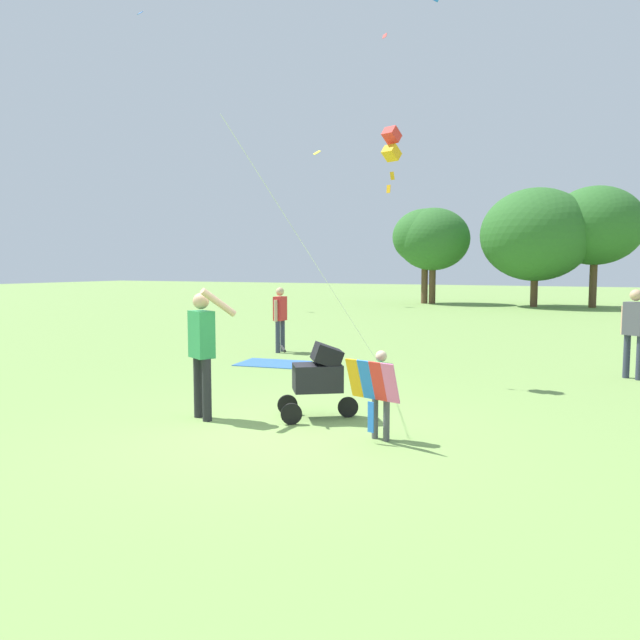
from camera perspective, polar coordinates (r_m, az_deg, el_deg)
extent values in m
plane|color=#75994C|center=(7.59, -3.33, -10.54)|extent=(120.00, 120.00, 0.00)
cylinder|color=brown|center=(33.81, 9.87, 3.44)|extent=(0.36, 0.36, 2.22)
ellipsoid|color=#2D6628|center=(33.83, 9.94, 7.77)|extent=(3.62, 3.26, 3.08)
cylinder|color=brown|center=(33.69, 10.59, 3.18)|extent=(0.36, 0.36, 1.93)
ellipsoid|color=#2D6628|center=(33.71, 10.66, 7.54)|extent=(4.00, 3.60, 3.40)
cylinder|color=brown|center=(32.32, 19.62, 2.46)|extent=(0.36, 0.36, 1.45)
ellipsoid|color=#2D6628|center=(32.34, 19.77, 7.62)|extent=(5.47, 4.93, 4.65)
cylinder|color=brown|center=(32.85, 24.45, 3.02)|extent=(0.36, 0.36, 2.23)
ellipsoid|color=#2D6628|center=(32.90, 24.64, 8.14)|extent=(4.56, 4.10, 3.87)
cylinder|color=#4C4C51|center=(7.18, 6.32, -9.31)|extent=(0.08, 0.08, 0.52)
cylinder|color=#4C4C51|center=(7.27, 5.23, -9.12)|extent=(0.08, 0.08, 0.52)
cube|color=#2D8C4C|center=(7.13, 5.80, -5.64)|extent=(0.26, 0.20, 0.39)
cylinder|color=beige|center=(7.06, 6.76, -5.99)|extent=(0.06, 0.06, 0.35)
cylinder|color=beige|center=(7.21, 4.86, -5.73)|extent=(0.06, 0.06, 0.35)
sphere|color=beige|center=(7.08, 5.83, -3.44)|extent=(0.14, 0.14, 0.14)
cube|color=pink|center=(6.84, 6.68, -5.97)|extent=(0.20, 0.20, 0.47)
cube|color=red|center=(6.93, 5.53, -5.81)|extent=(0.20, 0.20, 0.47)
cube|color=blue|center=(7.03, 4.41, -5.66)|extent=(0.20, 0.20, 0.47)
cube|color=#F4A319|center=(7.13, 3.32, -5.50)|extent=(0.20, 0.20, 0.47)
cube|color=blue|center=(7.06, 4.84, -9.15)|extent=(0.08, 0.03, 0.36)
cylinder|color=#232328|center=(8.37, -11.47, -6.23)|extent=(0.12, 0.12, 0.83)
cylinder|color=#232328|center=(8.14, -10.68, -6.53)|extent=(0.12, 0.12, 0.83)
cube|color=#2D8C4C|center=(8.14, -11.17, -1.34)|extent=(0.43, 0.37, 0.63)
cylinder|color=tan|center=(8.35, -11.84, -1.49)|extent=(0.09, 0.09, 0.56)
cylinder|color=tan|center=(7.96, -9.61, 1.64)|extent=(0.31, 0.49, 0.39)
sphere|color=tan|center=(8.10, -11.22, 1.77)|extent=(0.22, 0.22, 0.22)
cylinder|color=black|center=(8.26, 2.67, -8.25)|extent=(0.25, 0.19, 0.28)
cylinder|color=black|center=(8.39, -3.10, -8.03)|extent=(0.25, 0.19, 0.28)
cylinder|color=black|center=(7.89, -2.73, -8.88)|extent=(0.25, 0.19, 0.28)
cube|color=black|center=(8.10, -0.25, -5.47)|extent=(0.78, 0.72, 0.36)
cube|color=black|center=(8.07, 0.65, -3.35)|extent=(0.58, 0.58, 0.35)
cylinder|color=black|center=(7.98, -3.52, -2.73)|extent=(0.30, 0.42, 0.04)
cube|color=red|center=(11.02, 6.81, 17.02)|extent=(0.33, 0.36, 0.29)
cube|color=#F4A319|center=(10.96, 6.79, 15.44)|extent=(0.33, 0.36, 0.29)
cube|color=#F4A319|center=(10.87, 6.86, 13.41)|extent=(0.09, 0.07, 0.14)
cube|color=#F4A319|center=(10.88, 6.51, 12.24)|extent=(0.08, 0.05, 0.14)
cylinder|color=silver|center=(9.33, -0.12, 4.85)|extent=(1.12, 3.57, 4.01)
cube|color=blue|center=(33.88, -16.69, 26.10)|extent=(0.22, 0.25, 0.21)
cube|color=yellow|center=(32.60, -0.30, 15.58)|extent=(0.49, 0.41, 0.31)
cube|color=red|center=(38.74, 6.15, 25.20)|extent=(0.27, 0.26, 0.33)
cylinder|color=#33384C|center=(12.27, 28.03, -3.20)|extent=(0.12, 0.12, 0.80)
cylinder|color=#33384C|center=(12.41, 27.06, -3.08)|extent=(0.12, 0.12, 0.80)
cube|color=#4C4C56|center=(12.26, 27.68, 0.11)|extent=(0.41, 0.38, 0.60)
cylinder|color=tan|center=(12.39, 26.82, 0.00)|extent=(0.09, 0.09, 0.54)
sphere|color=tan|center=(12.24, 27.76, 2.09)|extent=(0.21, 0.21, 0.21)
cylinder|color=#33384C|center=(14.49, -3.56, -1.51)|extent=(0.11, 0.11, 0.76)
cylinder|color=#33384C|center=(14.28, -4.02, -1.60)|extent=(0.11, 0.11, 0.76)
cube|color=red|center=(14.32, -3.81, 1.10)|extent=(0.21, 0.33, 0.57)
cylinder|color=tan|center=(14.51, -3.41, 0.99)|extent=(0.08, 0.08, 0.51)
cylinder|color=tan|center=(14.14, -4.21, 0.88)|extent=(0.08, 0.08, 0.51)
sphere|color=tan|center=(14.30, -3.82, 2.71)|extent=(0.20, 0.20, 0.20)
cube|color=#3366B2|center=(12.74, -4.48, -4.12)|extent=(1.54, 1.21, 0.02)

